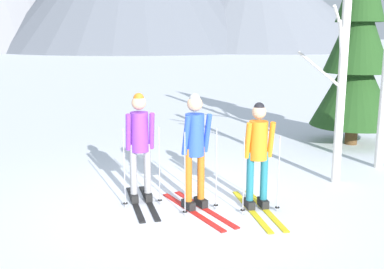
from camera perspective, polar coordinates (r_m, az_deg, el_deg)
ground_plane at (r=7.43m, az=-1.06°, el=-8.41°), size 400.00×400.00×0.00m
skier_in_purple at (r=7.28m, az=-6.42°, el=-0.82°), size 0.61×1.59×1.74m
skier_in_blue at (r=6.92m, az=0.38°, el=-1.50°), size 0.89×1.74×1.77m
skier_in_orange at (r=7.02m, az=8.07°, el=-2.20°), size 0.61×1.71×1.64m
pine_tree_near at (r=11.66m, az=19.56°, el=9.61°), size 2.02×2.02×4.87m
birch_tree_slender at (r=8.47m, az=17.67°, el=5.40°), size 0.66×1.19×3.25m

